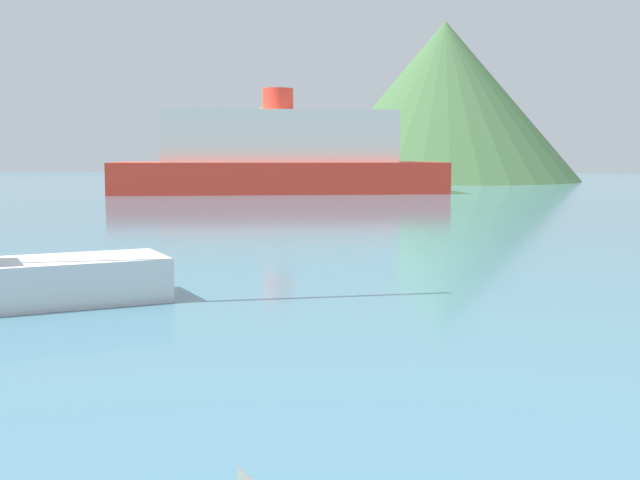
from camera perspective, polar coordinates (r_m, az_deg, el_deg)
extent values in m
cube|color=red|center=(56.50, -2.99, 4.49)|extent=(23.84, 13.20, 2.12)
cube|color=silver|center=(56.49, -3.01, 7.33)|extent=(16.96, 10.50, 3.49)
cylinder|color=red|center=(56.61, -3.02, 9.90)|extent=(2.15, 2.15, 1.60)
cone|color=#4C6647|center=(90.35, -3.77, 7.07)|extent=(25.80, 25.80, 8.38)
cone|color=#3D6038|center=(82.92, 8.82, 9.70)|extent=(27.08, 27.08, 15.91)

